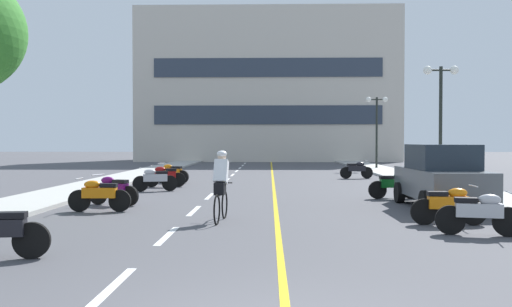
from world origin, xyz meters
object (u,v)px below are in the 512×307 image
at_px(street_lamp_mid, 441,97).
at_px(motorcycle_1, 480,212).
at_px(motorcycle_4, 113,189).
at_px(motorcycle_9, 357,169).
at_px(motorcycle_2, 449,204).
at_px(street_lamp_far, 377,115).
at_px(motorcycle_5, 394,185).
at_px(cyclist_rider, 221,184).
at_px(motorcycle_3, 99,194).
at_px(motorcycle_7, 165,176).
at_px(parked_car_near, 442,176).
at_px(motorcycle_6, 155,179).
at_px(motorcycle_8, 172,173).

xyz_separation_m(street_lamp_mid, motorcycle_1, (-2.83, -11.84, -3.25)).
distance_m(motorcycle_4, motorcycle_9, 14.98).
xyz_separation_m(street_lamp_mid, motorcycle_2, (-2.99, -10.43, -3.25)).
distance_m(street_lamp_far, motorcycle_5, 19.44).
distance_m(street_lamp_mid, motorcycle_1, 12.60).
relative_size(motorcycle_2, motorcycle_5, 1.00).
xyz_separation_m(motorcycle_9, cyclist_rider, (-5.60, -15.10, 0.41)).
bearing_deg(motorcycle_3, motorcycle_7, 88.07).
height_order(parked_car_near, motorcycle_1, parked_car_near).
bearing_deg(motorcycle_6, motorcycle_8, 91.22).
relative_size(parked_car_near, motorcycle_4, 2.57).
xyz_separation_m(motorcycle_4, motorcycle_9, (9.11, 11.89, 0.00)).
xyz_separation_m(street_lamp_mid, parked_car_near, (-2.19, -7.28, -2.81)).
bearing_deg(cyclist_rider, motorcycle_6, 112.32).
bearing_deg(motorcycle_1, motorcycle_7, 126.53).
bearing_deg(street_lamp_far, cyclist_rider, -109.06).
distance_m(motorcycle_7, motorcycle_9, 10.31).
bearing_deg(motorcycle_7, motorcycle_2, -50.40).
bearing_deg(motorcycle_2, motorcycle_7, 129.60).
bearing_deg(street_lamp_mid, motorcycle_7, -178.83).
relative_size(parked_car_near, motorcycle_5, 2.47).
xyz_separation_m(street_lamp_far, parked_car_near, (-2.30, -21.52, -2.71)).
height_order(street_lamp_far, motorcycle_5, street_lamp_far).
height_order(parked_car_near, motorcycle_5, parked_car_near).
relative_size(motorcycle_4, motorcycle_7, 0.96).
distance_m(street_lamp_mid, motorcycle_7, 11.88).
bearing_deg(parked_car_near, motorcycle_4, 176.72).
xyz_separation_m(motorcycle_4, motorcycle_6, (0.31, 4.58, 0.00)).
distance_m(motorcycle_2, cyclist_rider, 5.29).
bearing_deg(motorcycle_3, cyclist_rider, -26.11).
bearing_deg(motorcycle_2, motorcycle_5, 89.57).
height_order(street_lamp_mid, motorcycle_3, street_lamp_mid).
xyz_separation_m(street_lamp_mid, motorcycle_7, (-11.43, -0.23, -3.25)).
distance_m(street_lamp_far, motorcycle_6, 20.30).
bearing_deg(motorcycle_8, motorcycle_4, -91.44).
relative_size(motorcycle_1, cyclist_rider, 0.95).
height_order(street_lamp_mid, cyclist_rider, street_lamp_mid).
height_order(motorcycle_3, motorcycle_7, same).
distance_m(motorcycle_5, motorcycle_8, 10.86).
relative_size(street_lamp_far, parked_car_near, 1.13).
distance_m(motorcycle_5, motorcycle_7, 9.58).
xyz_separation_m(motorcycle_5, cyclist_rider, (-5.30, -5.24, 0.41)).
height_order(parked_car_near, motorcycle_4, parked_car_near).
xyz_separation_m(motorcycle_5, motorcycle_9, (0.31, 9.86, 0.00)).
bearing_deg(motorcycle_2, street_lamp_far, 82.84).
xyz_separation_m(motorcycle_5, motorcycle_8, (-8.58, 6.65, 0.00)).
bearing_deg(motorcycle_1, motorcycle_8, 122.24).
bearing_deg(motorcycle_5, motorcycle_8, 142.21).
bearing_deg(motorcycle_4, motorcycle_2, -22.90).
bearing_deg(motorcycle_5, motorcycle_1, -89.05).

